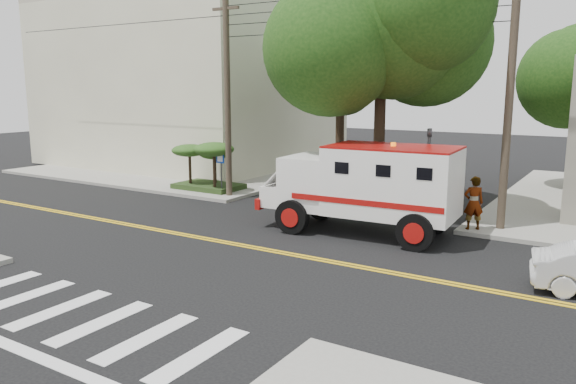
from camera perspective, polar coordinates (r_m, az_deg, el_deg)
The scene contains 12 objects.
ground at distance 18.05m, azimuth -3.63°, elevation -5.64°, with size 100.00×100.00×0.00m, color black.
sidewalk_nw at distance 36.64m, azimuth -8.53°, elevation 2.71°, with size 17.00×17.00×0.15m, color gray.
building_left at distance 38.75m, azimuth -9.57°, elevation 10.63°, with size 16.00×14.00×10.00m, color beige.
utility_pole_left at distance 25.50m, azimuth -6.17°, elevation 9.33°, with size 0.28×0.28×9.00m, color #382D23.
utility_pole_right at distance 20.63m, azimuth 21.54°, elevation 8.37°, with size 0.28×0.28×9.00m, color #382D23.
tree_main at distance 21.97m, azimuth 10.36°, elevation 16.08°, with size 6.08×5.70×9.85m.
tree_left at distance 28.85m, azimuth 5.77°, elevation 11.93°, with size 4.48×4.20×7.70m.
traffic_signal at distance 20.85m, azimuth 14.05°, elevation 2.53°, with size 0.15×0.18×3.60m.
accessibility_sign at distance 26.26m, azimuth -6.83°, elevation 2.49°, with size 0.45×0.10×2.02m.
palm_planter at distance 27.35m, azimuth -8.28°, elevation 3.37°, with size 3.52×2.63×2.36m.
armored_truck at distance 19.48m, azimuth 8.04°, elevation 0.84°, with size 6.98×3.10×3.12m.
pedestrian_a at distance 20.49m, azimuth 18.33°, elevation -1.06°, with size 0.69×0.45×1.88m, color gray.
Camera 1 is at (10.13, -14.06, 5.05)m, focal length 35.00 mm.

